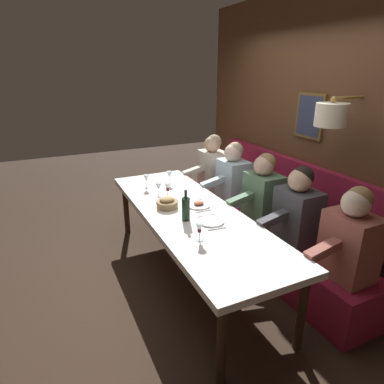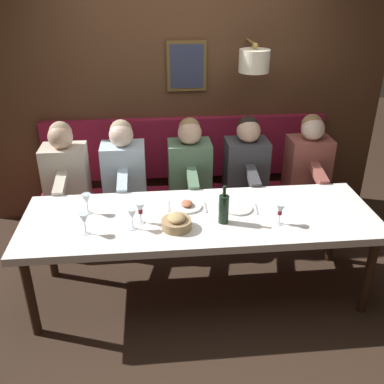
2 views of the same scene
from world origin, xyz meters
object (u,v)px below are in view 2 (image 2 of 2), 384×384
Objects in this scene: diner_far at (124,165)px; wine_glass_3 at (87,200)px; dining_table at (200,222)px; wine_glass_1 at (132,215)px; wine_bottle at (224,209)px; wine_glass_4 at (140,209)px; diner_middle at (189,162)px; wine_glass_2 at (84,219)px; diner_nearest at (309,158)px; wine_glass_0 at (280,210)px; diner_farthest at (65,167)px; bread_bowl at (177,222)px; diner_near at (246,160)px.

wine_glass_3 is at bearing 162.14° from diner_far.
wine_glass_1 reaches higher than dining_table.
wine_glass_4 is at bearing 84.81° from wine_bottle.
wine_glass_2 is at bearing 141.52° from diner_middle.
wine_glass_1 is at bearing -127.27° from wine_glass_3.
diner_far is at bearing 90.00° from diner_nearest.
diner_nearest is 1.21m from wine_glass_0.
diner_middle is 1.01m from wine_bottle.
wine_glass_2 is 0.30m from wine_glass_3.
diner_farthest reaches higher than bread_bowl.
wine_glass_0 is (-1.06, -0.57, 0.04)m from diner_middle.
wine_glass_1 is at bearing 153.65° from diner_middle.
diner_near is (0.88, -0.54, 0.14)m from dining_table.
wine_glass_1 is at bearing -84.34° from wine_glass_2.
dining_table is at bearing 72.61° from wine_glass_0.
wine_glass_2 is (-1.06, 2.00, 0.04)m from diner_nearest.
diner_farthest is 2.02m from wine_glass_0.
wine_glass_3 is (0.27, 0.35, 0.00)m from wine_glass_1.
diner_farthest is 1.65m from wine_bottle.
wine_glass_4 is 0.55× the size of wine_bottle.
diner_near is 1.16m from diner_far.
diner_middle reaches higher than wine_glass_3.
wine_glass_2 is 1.01m from wine_bottle.
wine_glass_0 is at bearing -91.72° from wine_glass_1.
diner_nearest is at bearing -59.61° from wine_glass_4.
diner_farthest is at bearing 16.26° from wine_glass_2.
diner_nearest and diner_near have the same top height.
diner_near is at bearing -31.69° from dining_table.
dining_table is at bearing -144.94° from diner_far.
dining_table is at bearing -179.88° from diner_middle.
diner_far is 0.54m from diner_farthest.
dining_table is 16.58× the size of wine_glass_3.
diner_far is at bearing -12.02° from wine_glass_2.
wine_glass_1 is (-1.03, -0.11, 0.04)m from diner_far.
wine_bottle is at bearing 81.45° from wine_glass_0.
wine_glass_4 is (0.12, -0.39, -0.00)m from wine_glass_2.
diner_near is 1.60m from wine_glass_3.
diner_farthest is (0.00, 1.15, 0.00)m from diner_middle.
diner_nearest is 1.00× the size of diner_near.
diner_far is (0.88, 0.62, 0.14)m from dining_table.
wine_glass_0 reaches higher than dining_table.
diner_far is 0.80m from wine_glass_3.
diner_farthest is (0.00, 0.54, 0.00)m from diner_far.
wine_glass_2 is 0.55× the size of wine_bottle.
diner_near reaches higher than dining_table.
diner_near and diner_middle have the same top height.
diner_nearest is at bearing -90.00° from diner_farthest.
diner_farthest reaches higher than wine_glass_2.
wine_glass_3 is (0.30, 1.43, 0.00)m from wine_glass_0.
dining_table is at bearing -127.38° from diner_farthest.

